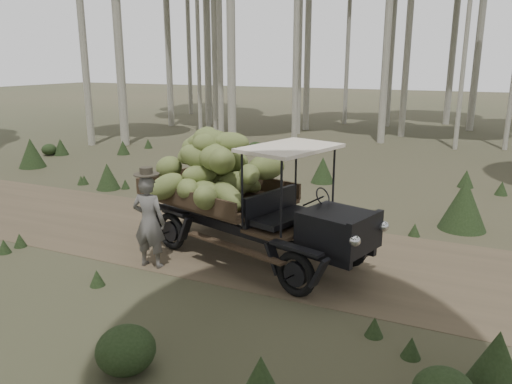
# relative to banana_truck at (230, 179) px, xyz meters

# --- Properties ---
(ground) EXTENTS (120.00, 120.00, 0.00)m
(ground) POSITION_rel_banana_truck_xyz_m (-1.20, 0.39, -1.54)
(ground) COLOR #473D2B
(ground) RESTS_ON ground
(dirt_track) EXTENTS (70.00, 4.00, 0.01)m
(dirt_track) POSITION_rel_banana_truck_xyz_m (-1.20, 0.39, -1.53)
(dirt_track) COLOR brown
(dirt_track) RESTS_ON ground
(banana_truck) EXTENTS (5.39, 3.14, 2.63)m
(banana_truck) POSITION_rel_banana_truck_xyz_m (0.00, 0.00, 0.00)
(banana_truck) COLOR black
(banana_truck) RESTS_ON ground
(farmer) EXTENTS (0.70, 0.53, 1.95)m
(farmer) POSITION_rel_banana_truck_xyz_m (-1.01, -1.38, -0.61)
(farmer) COLOR #5C5854
(farmer) RESTS_ON ground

